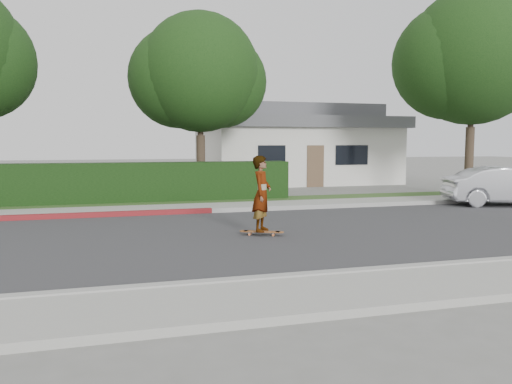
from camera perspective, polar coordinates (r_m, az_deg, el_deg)
ground at (r=11.68m, az=-6.21°, el=-5.27°), size 120.00×120.00×0.00m
road at (r=11.68m, az=-6.21°, el=-5.24°), size 60.00×8.00×0.01m
curb_near at (r=7.75m, az=-1.08°, el=-10.26°), size 60.00×0.20×0.15m
sidewalk_near at (r=6.93m, az=0.86°, el=-12.33°), size 60.00×1.60×0.12m
curb_far at (r=15.67m, az=-8.72°, el=-2.25°), size 60.00×0.20×0.15m
curb_red_section at (r=15.87m, az=-26.96°, el=-2.69°), size 12.00×0.21×0.15m
sidewalk_far at (r=16.56m, az=-9.11°, el=-1.89°), size 60.00×1.60×0.12m
planting_strip at (r=18.14m, az=-9.70°, el=-1.28°), size 60.00×1.60×0.10m
hedge at (r=18.60m, az=-19.16°, el=0.82°), size 15.00×1.00×1.50m
tree_center at (r=20.96m, az=-6.55°, el=12.98°), size 5.66×4.84×7.44m
tree_right at (r=23.29m, az=23.24°, el=13.61°), size 6.32×5.60×8.56m
house at (r=29.05m, az=4.13°, el=5.37°), size 10.60×8.60×4.30m
skateboard at (r=11.90m, az=0.66°, el=-4.58°), size 1.05×0.64×0.10m
skateboarder at (r=11.77m, az=0.66°, el=-0.20°), size 0.71×0.78×1.80m
car_silver at (r=19.66m, az=26.69°, el=0.59°), size 4.40×2.68×1.37m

